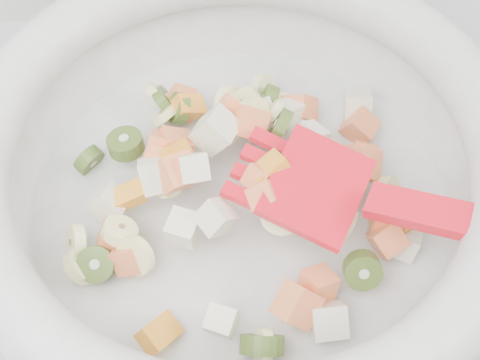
{
  "coord_description": "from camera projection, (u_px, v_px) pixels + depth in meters",
  "views": [
    {
      "loc": [
        -0.07,
        1.23,
        1.36
      ],
      "look_at": [
        -0.04,
        1.51,
        0.95
      ],
      "focal_mm": 55.0,
      "sensor_mm": 36.0,
      "label": 1
    }
  ],
  "objects": [
    {
      "name": "mixing_bowl",
      "position": [
        241.0,
        172.0,
        0.49
      ],
      "size": [
        0.47,
        0.38,
        0.12
      ],
      "color": "silver",
      "rests_on": "counter"
    }
  ]
}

